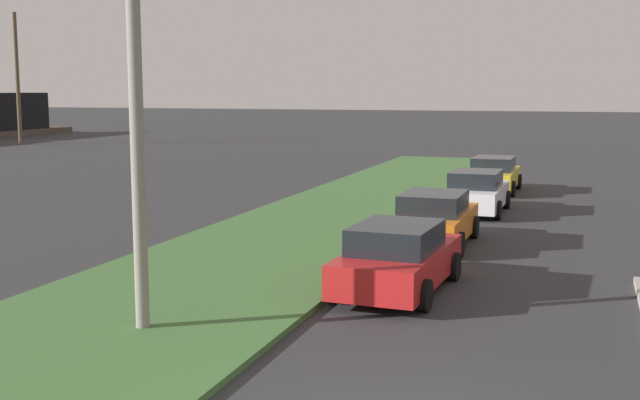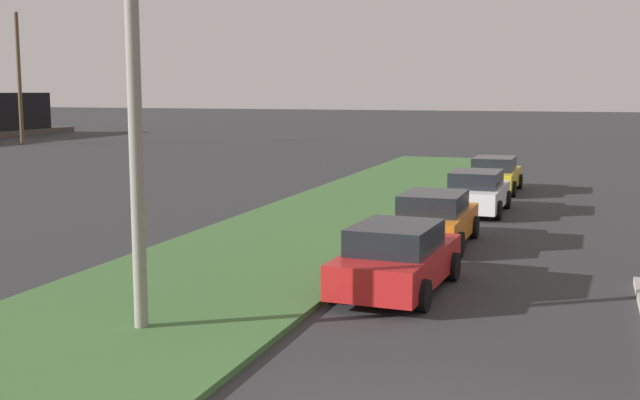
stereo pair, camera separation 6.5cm
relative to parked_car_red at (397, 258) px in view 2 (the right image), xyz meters
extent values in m
cube|color=#3D6633|center=(2.41, 4.15, -0.66)|extent=(60.00, 6.00, 0.12)
cube|color=red|center=(0.05, 0.00, -0.15)|extent=(4.39, 2.03, 0.70)
cube|color=black|center=(-0.15, 0.01, 0.48)|extent=(2.28, 1.71, 0.55)
cylinder|color=black|center=(1.45, 0.82, -0.40)|extent=(0.65, 0.25, 0.64)
cylinder|color=black|center=(1.35, -0.97, -0.40)|extent=(0.65, 0.25, 0.64)
cylinder|color=black|center=(-1.25, 0.97, -0.40)|extent=(0.65, 0.25, 0.64)
cylinder|color=black|center=(-1.35, -0.83, -0.40)|extent=(0.65, 0.25, 0.64)
cube|color=orange|center=(5.35, 0.20, -0.15)|extent=(4.31, 1.83, 0.70)
cube|color=black|center=(5.15, 0.20, 0.48)|extent=(2.21, 1.61, 0.55)
cylinder|color=black|center=(6.71, 1.09, -0.40)|extent=(0.64, 0.22, 0.64)
cylinder|color=black|center=(6.69, -0.71, -0.40)|extent=(0.64, 0.22, 0.64)
cylinder|color=black|center=(4.01, 1.10, -0.40)|extent=(0.64, 0.22, 0.64)
cylinder|color=black|center=(3.99, -0.70, -0.40)|extent=(0.64, 0.22, 0.64)
cube|color=silver|center=(11.55, -0.13, -0.15)|extent=(4.33, 1.86, 0.70)
cube|color=black|center=(11.35, -0.13, 0.48)|extent=(2.22, 1.63, 0.55)
cylinder|color=black|center=(12.91, 0.75, -0.40)|extent=(0.64, 0.23, 0.64)
cylinder|color=black|center=(12.89, -1.05, -0.40)|extent=(0.64, 0.23, 0.64)
cylinder|color=black|center=(10.21, 0.79, -0.40)|extent=(0.64, 0.23, 0.64)
cylinder|color=black|center=(10.19, -1.01, -0.40)|extent=(0.64, 0.23, 0.64)
cube|color=gold|center=(17.49, -0.08, -0.15)|extent=(4.32, 1.85, 0.70)
cube|color=black|center=(17.29, -0.08, 0.48)|extent=(2.22, 1.62, 0.55)
cylinder|color=black|center=(18.85, 0.81, -0.40)|extent=(0.64, 0.23, 0.64)
cylinder|color=black|center=(18.83, -0.99, -0.40)|extent=(0.64, 0.23, 0.64)
cylinder|color=black|center=(16.15, 0.84, -0.40)|extent=(0.64, 0.23, 0.64)
cylinder|color=black|center=(16.13, -0.96, -0.40)|extent=(0.64, 0.23, 0.64)
cylinder|color=gray|center=(-4.28, 3.58, 3.03)|extent=(0.24, 0.24, 7.50)
cylinder|color=brown|center=(34.85, 37.62, 4.28)|extent=(0.30, 0.30, 10.00)
camera|label=1|loc=(-16.17, -3.65, 3.54)|focal=44.86mm
camera|label=2|loc=(-16.15, -3.71, 3.54)|focal=44.86mm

